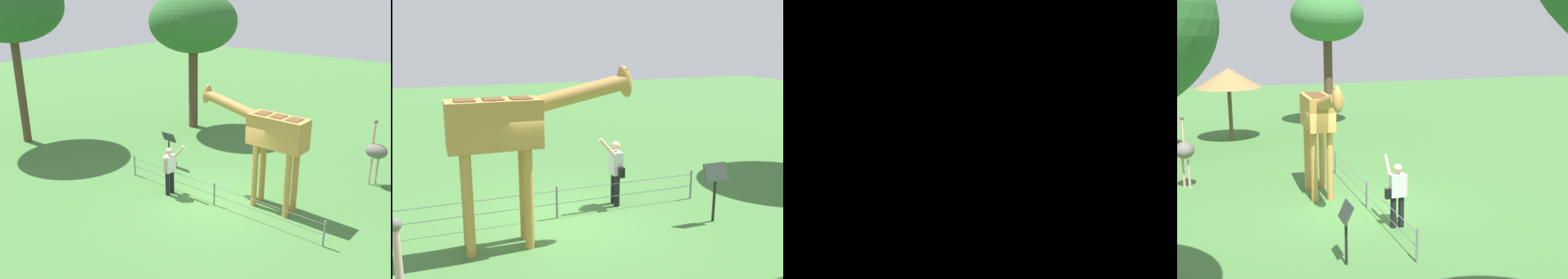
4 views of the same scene
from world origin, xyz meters
The scene contains 10 objects.
ground_plane centered at (0.00, 0.00, 0.00)m, with size 60.00×60.00×0.00m, color #427538.
giraffe centered at (-1.18, -0.75, 2.28)m, with size 3.65×0.74×3.46m.
visitor centered at (1.55, 0.52, 0.90)m, with size 0.62×0.58×1.72m.
zebra centered at (-6.45, -5.97, 1.16)m, with size 1.30×1.65×1.66m.
ostrich centered at (-3.20, -4.36, 1.18)m, with size 0.70×0.56×2.25m.
shade_hut_near centered at (-9.60, -2.71, 2.64)m, with size 2.68×2.68×3.06m.
shade_hut_far centered at (-4.38, -7.48, 2.93)m, with size 2.46×2.46×3.44m.
shade_hut_aside centered at (-8.49, -5.94, 2.67)m, with size 2.80×2.80×3.18m.
info_sign centered at (3.15, -1.16, 0.95)m, with size 0.56×0.21×1.32m.
wire_fence centered at (0.00, 0.24, 0.40)m, with size 7.05×0.05×0.75m.
Camera 3 is at (8.41, 1.55, 4.81)m, focal length 34.80 mm.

